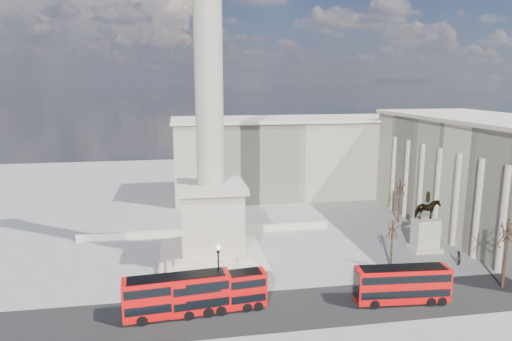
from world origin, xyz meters
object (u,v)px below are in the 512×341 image
object	(u,v)px
red_bus_b	(219,292)
red_bus_c	(403,284)
equestrian_statue	(426,230)
red_bus_a	(178,295)
victorian_lamp	(219,272)
pedestrian_walking	(398,277)
pedestrian_standing	(458,258)
pedestrian_crossing	(250,279)
nelsons_column	(210,168)

from	to	relation	value
red_bus_b	red_bus_c	world-z (taller)	red_bus_c
red_bus_b	equestrian_statue	xyz separation A→B (m)	(30.94, 12.77, 0.94)
red_bus_a	victorian_lamp	xyz separation A→B (m)	(4.32, 0.55, 2.00)
pedestrian_walking	red_bus_c	bearing A→B (deg)	-146.01
red_bus_a	red_bus_c	world-z (taller)	red_bus_a
red_bus_c	pedestrian_walking	size ratio (longest dim) A/B	6.60
victorian_lamp	equestrian_statue	xyz separation A→B (m)	(30.98, 12.54, -1.24)
red_bus_a	victorian_lamp	distance (m)	4.80
pedestrian_walking	pedestrian_standing	xyz separation A→B (m)	(10.54, 4.03, 0.17)
red_bus_a	red_bus_b	size ratio (longest dim) A/B	1.08
victorian_lamp	equestrian_statue	distance (m)	33.44
pedestrian_walking	pedestrian_standing	world-z (taller)	pedestrian_standing
red_bus_a	pedestrian_crossing	bearing A→B (deg)	28.95
red_bus_a	pedestrian_walking	bearing A→B (deg)	2.23
red_bus_a	pedestrian_walking	distance (m)	26.60
red_bus_b	victorian_lamp	world-z (taller)	victorian_lamp
pedestrian_walking	equestrian_statue	bearing A→B (deg)	14.05
nelsons_column	pedestrian_crossing	xyz separation A→B (m)	(3.88, -8.70, -12.10)
equestrian_statue	pedestrian_standing	world-z (taller)	equestrian_statue
red_bus_a	pedestrian_standing	world-z (taller)	red_bus_a
nelsons_column	red_bus_b	xyz separation A→B (m)	(-0.28, -14.13, -10.76)
nelsons_column	pedestrian_walking	size ratio (longest dim) A/B	31.38
pedestrian_walking	pedestrian_standing	size ratio (longest dim) A/B	0.83
red_bus_b	red_bus_c	size ratio (longest dim) A/B	0.98
equestrian_statue	red_bus_c	bearing A→B (deg)	-127.14
red_bus_c	victorian_lamp	distance (m)	20.28
red_bus_b	victorian_lamp	distance (m)	2.20
pedestrian_walking	pedestrian_crossing	size ratio (longest dim) A/B	0.97
victorian_lamp	pedestrian_walking	size ratio (longest dim) A/B	4.64
equestrian_statue	pedestrian_standing	xyz separation A→B (m)	(1.58, -5.72, -2.13)
nelsons_column	equestrian_statue	world-z (taller)	nelsons_column
red_bus_b	pedestrian_standing	xyz separation A→B (m)	(32.51, 7.05, -1.19)
red_bus_c	pedestrian_crossing	bearing A→B (deg)	160.46
red_bus_c	pedestrian_walking	xyz separation A→B (m)	(1.93, 4.64, -1.40)
red_bus_c	equestrian_statue	bearing A→B (deg)	57.20
pedestrian_standing	red_bus_b	bearing A→B (deg)	-18.88
victorian_lamp	pedestrian_crossing	world-z (taller)	victorian_lamp
red_bus_a	victorian_lamp	bearing A→B (deg)	2.24
red_bus_c	equestrian_statue	size ratio (longest dim) A/B	1.19
pedestrian_standing	pedestrian_crossing	size ratio (longest dim) A/B	1.17
pedestrian_crossing	pedestrian_walking	bearing A→B (deg)	-141.82
red_bus_c	victorian_lamp	size ratio (longest dim) A/B	1.42
equestrian_statue	pedestrian_crossing	xyz separation A→B (m)	(-26.78, -7.35, -2.28)
victorian_lamp	pedestrian_walking	xyz separation A→B (m)	(22.02, 2.79, -3.54)
red_bus_c	equestrian_statue	xyz separation A→B (m)	(10.89, 14.38, 0.90)
nelsons_column	victorian_lamp	world-z (taller)	nelsons_column
nelsons_column	victorian_lamp	bearing A→B (deg)	-91.32
pedestrian_crossing	red_bus_a	bearing A→B (deg)	79.79
red_bus_a	pedestrian_walking	world-z (taller)	red_bus_a
equestrian_statue	victorian_lamp	bearing A→B (deg)	-157.96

